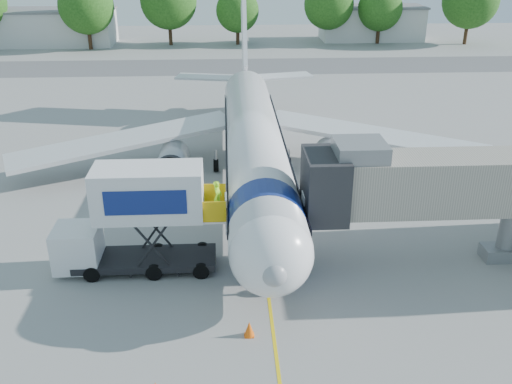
{
  "coord_description": "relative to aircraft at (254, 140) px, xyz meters",
  "views": [
    {
      "loc": [
        -1.8,
        -32.08,
        15.42
      ],
      "look_at": [
        -0.33,
        -4.94,
        3.2
      ],
      "focal_mm": 40.0,
      "sensor_mm": 36.0,
      "label": 1
    }
  ],
  "objects": [
    {
      "name": "ground",
      "position": [
        0.0,
        -4.12,
        -2.95
      ],
      "size": [
        160.0,
        160.0,
        0.0
      ],
      "primitive_type": "plane",
      "color": "gray",
      "rests_on": "ground"
    },
    {
      "name": "guidance_line",
      "position": [
        0.0,
        -4.12,
        -2.94
      ],
      "size": [
        0.15,
        70.0,
        0.01
      ],
      "primitive_type": "cube",
      "color": "yellow",
      "rests_on": "ground"
    },
    {
      "name": "taxiway_strip",
      "position": [
        0.0,
        37.88,
        -2.94
      ],
      "size": [
        120.0,
        10.0,
        0.01
      ],
      "primitive_type": "cube",
      "color": "#59595B",
      "rests_on": "ground"
    },
    {
      "name": "aircraft",
      "position": [
        0.0,
        0.0,
        0.0
      ],
      "size": [
        34.17,
        37.73,
        11.35
      ],
      "color": "silver",
      "rests_on": "ground"
    },
    {
      "name": "jet_bridge",
      "position": [
        7.99,
        -11.12,
        1.39
      ],
      "size": [
        13.9,
        3.2,
        6.6
      ],
      "color": "#A29A8A",
      "rests_on": "ground"
    },
    {
      "name": "catering_hiloader",
      "position": [
        -6.27,
        -11.12,
        -0.19
      ],
      "size": [
        8.5,
        2.44,
        5.5
      ],
      "color": "black",
      "rests_on": "ground"
    },
    {
      "name": "safety_cone_a",
      "position": [
        -1.03,
        -16.74,
        -2.61
      ],
      "size": [
        0.45,
        0.45,
        0.71
      ],
      "color": "#F55C0C",
      "rests_on": "ground"
    },
    {
      "name": "outbuilding_left",
      "position": [
        -28.0,
        55.88,
        -0.29
      ],
      "size": [
        18.4,
        8.4,
        5.3
      ],
      "color": "silver",
      "rests_on": "ground"
    },
    {
      "name": "outbuilding_right",
      "position": [
        22.0,
        57.88,
        -0.29
      ],
      "size": [
        16.4,
        7.4,
        5.3
      ],
      "color": "silver",
      "rests_on": "ground"
    },
    {
      "name": "tree_b",
      "position": [
        -21.73,
        51.33,
        3.21
      ],
      "size": [
        7.95,
        7.95,
        10.14
      ],
      "color": "#382314",
      "rests_on": "ground"
    },
    {
      "name": "tree_c",
      "position": [
        -10.11,
        54.47,
        3.63
      ],
      "size": [
        8.5,
        8.5,
        10.84
      ],
      "color": "#382314",
      "rests_on": "ground"
    },
    {
      "name": "tree_d",
      "position": [
        0.28,
        54.38,
        2.1
      ],
      "size": [
        6.53,
        6.53,
        8.32
      ],
      "color": "#382314",
      "rests_on": "ground"
    },
    {
      "name": "tree_e",
      "position": [
        14.35,
        54.69,
        2.95
      ],
      "size": [
        7.63,
        7.63,
        9.73
      ],
      "color": "#382314",
      "rests_on": "ground"
    },
    {
      "name": "tree_f",
      "position": [
        22.27,
        54.2,
        2.32
      ],
      "size": [
        6.81,
        6.81,
        8.69
      ],
      "color": "#382314",
      "rests_on": "ground"
    },
    {
      "name": "tree_g",
      "position": [
        35.73,
        52.76,
        3.61
      ],
      "size": [
        8.48,
        8.48,
        10.81
      ],
      "color": "#382314",
      "rests_on": "ground"
    }
  ]
}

